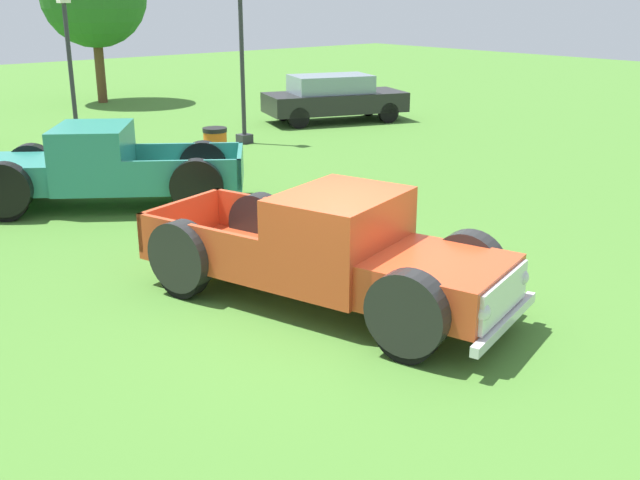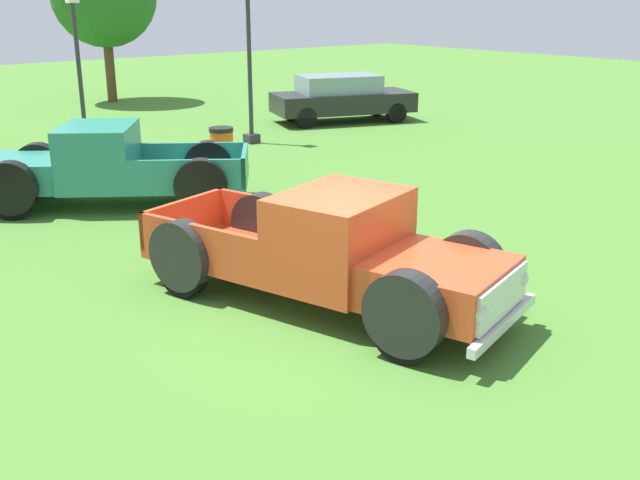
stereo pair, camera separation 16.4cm
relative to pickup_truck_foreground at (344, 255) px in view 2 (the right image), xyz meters
name	(u,v)px [view 2 (the right image)]	position (x,y,z in m)	size (l,w,h in m)	color
ground_plane	(333,314)	(-0.23, -0.06, -0.76)	(80.00, 80.00, 0.00)	#477A2D
pickup_truck_foreground	(344,255)	(0.00, 0.00, 0.00)	(3.25, 5.50, 1.59)	#D14723
pickup_truck_behind_left	(97,168)	(-0.39, 6.96, 0.01)	(5.34, 4.56, 1.60)	#2D8475
sedan_distant_a	(342,97)	(10.04, 11.61, 0.04)	(4.91, 3.30, 1.52)	black
lamp_post_near	(249,60)	(5.67, 10.46, 1.55)	(0.36, 0.36, 4.40)	#2D2D33
lamp_post_far	(79,64)	(1.88, 13.06, 1.45)	(0.36, 0.36, 4.22)	#2D2D33
trash_can	(222,147)	(3.42, 8.45, -0.28)	(0.59, 0.59, 0.95)	orange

